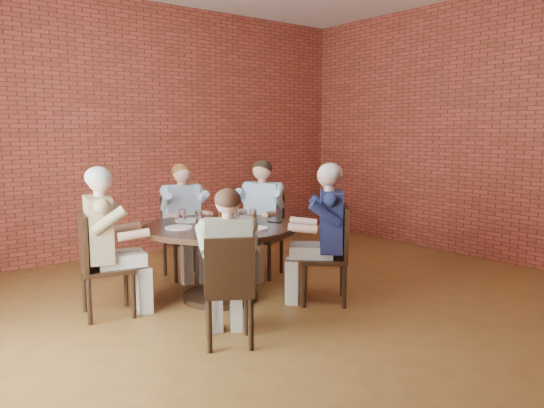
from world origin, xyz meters
TOP-DOWN VIEW (x-y plane):
  - floor at (0.00, 0.00)m, footprint 7.00×7.00m
  - wall_back at (0.00, 3.50)m, footprint 7.00×0.00m
  - wall_right at (3.25, 0.00)m, footprint 0.00×7.00m
  - dining_table at (-0.41, 1.02)m, footprint 1.49×1.49m
  - chair_a at (0.52, 1.53)m, footprint 0.58×0.58m
  - diner_a at (0.45, 1.49)m, footprint 0.82×0.77m
  - chair_b at (-0.28, 2.05)m, footprint 0.46×0.46m
  - diner_b at (-0.29, 1.97)m, footprint 0.58×0.68m
  - chair_c at (-1.55, 1.27)m, footprint 0.52×0.52m
  - diner_c at (-1.46, 1.25)m, footprint 0.76×0.66m
  - chair_d at (-0.99, -0.04)m, footprint 0.51×0.51m
  - diner_d at (-0.96, 0.03)m, footprint 0.68×0.72m
  - chair_e at (0.41, 0.27)m, footprint 0.62×0.62m
  - diner_e at (0.35, 0.33)m, footprint 0.86×0.85m
  - plate_a at (-0.07, 1.26)m, footprint 0.26×0.26m
  - plate_b at (-0.54, 1.41)m, footprint 0.26×0.26m
  - plate_c at (-0.82, 1.10)m, footprint 0.26×0.26m
  - plate_d at (-0.27, 0.63)m, footprint 0.26×0.26m
  - glass_a at (-0.16, 1.11)m, footprint 0.07×0.07m
  - glass_b at (-0.26, 1.23)m, footprint 0.07×0.07m
  - glass_c at (-0.64, 1.34)m, footprint 0.07×0.07m
  - glass_d at (-0.56, 1.15)m, footprint 0.07×0.07m
  - glass_e at (-0.64, 1.01)m, footprint 0.07×0.07m
  - glass_f at (-0.52, 0.67)m, footprint 0.07×0.07m
  - glass_g at (-0.37, 0.77)m, footprint 0.07×0.07m
  - glass_h at (-0.08, 0.91)m, footprint 0.07×0.07m
  - smartphone at (0.13, 0.83)m, footprint 0.11×0.15m

SIDE VIEW (x-z plane):
  - floor at x=0.00m, z-range 0.00..0.00m
  - chair_d at x=-0.99m, z-range 0.04..0.92m
  - chair_b at x=-0.28m, z-range 0.04..0.96m
  - chair_a at x=0.52m, z-range 0.04..0.98m
  - chair_c at x=-1.55m, z-range 0.04..0.98m
  - chair_e at x=0.41m, z-range 0.04..0.99m
  - dining_table at x=-0.41m, z-range 0.15..0.90m
  - diner_d at x=-0.96m, z-range 0.00..1.23m
  - diner_b at x=-0.29m, z-range 0.00..1.30m
  - diner_a at x=0.45m, z-range 0.00..1.33m
  - diner_c at x=-1.46m, z-range 0.00..1.35m
  - diner_e at x=0.35m, z-range 0.00..1.36m
  - smartphone at x=0.13m, z-range 0.75..0.76m
  - plate_a at x=-0.07m, z-range 0.75..0.76m
  - plate_b at x=-0.54m, z-range 0.75..0.76m
  - plate_c at x=-0.82m, z-range 0.75..0.76m
  - plate_d at x=-0.27m, z-range 0.75..0.76m
  - glass_a at x=-0.16m, z-range 0.75..0.89m
  - glass_b at x=-0.26m, z-range 0.75..0.89m
  - glass_c at x=-0.64m, z-range 0.75..0.89m
  - glass_d at x=-0.56m, z-range 0.75..0.89m
  - glass_e at x=-0.64m, z-range 0.75..0.89m
  - glass_f at x=-0.52m, z-range 0.75..0.89m
  - glass_g at x=-0.37m, z-range 0.75..0.89m
  - glass_h at x=-0.08m, z-range 0.75..0.89m
  - wall_back at x=0.00m, z-range -1.80..5.20m
  - wall_right at x=3.25m, z-range -1.80..5.20m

